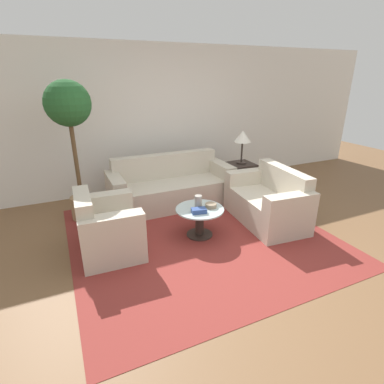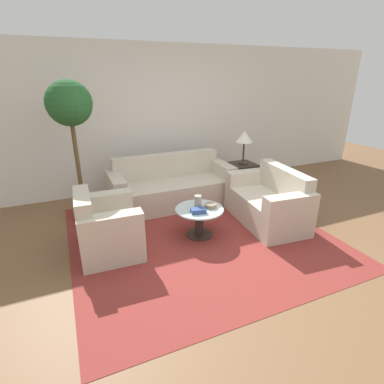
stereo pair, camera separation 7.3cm
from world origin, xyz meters
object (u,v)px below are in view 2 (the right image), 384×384
armchair (105,230)px  coffee_table (199,218)px  sofa_main (171,188)px  potted_plant (72,120)px  loveseat (270,204)px  vase (198,202)px  bowl (211,206)px  book_stack (198,211)px  table_lamp (244,138)px

armchair → coffee_table: armchair is taller
sofa_main → potted_plant: size_ratio=1.01×
loveseat → vase: loveseat is taller
armchair → bowl: (1.38, -0.14, 0.14)m
loveseat → coffee_table: size_ratio=2.11×
sofa_main → potted_plant: (-1.42, 0.03, 1.20)m
loveseat → book_stack: 1.22m
bowl → potted_plant: bearing=140.9°
bowl → loveseat: bearing=0.4°
sofa_main → potted_plant: bearing=178.7°
sofa_main → vase: 1.20m
table_lamp → potted_plant: potted_plant is taller
vase → bowl: bearing=-11.9°
armchair → bowl: size_ratio=6.06×
bowl → book_stack: bearing=-158.7°
sofa_main → bowl: bearing=-84.1°
sofa_main → potted_plant: potted_plant is taller
vase → bowl: 0.19m
book_stack → table_lamp: bearing=52.9°
sofa_main → book_stack: sofa_main is taller
loveseat → sofa_main: bearing=-132.4°
loveseat → table_lamp: 1.47m
coffee_table → book_stack: 0.22m
vase → book_stack: 0.15m
coffee_table → vase: size_ratio=3.51×
potted_plant → vase: potted_plant is taller
coffee_table → bowl: size_ratio=4.27×
potted_plant → book_stack: (1.32, -1.34, -1.05)m
armchair → vase: 1.23m
coffee_table → potted_plant: size_ratio=0.32×
table_lamp → sofa_main: bearing=-179.1°
loveseat → book_stack: size_ratio=6.58×
loveseat → book_stack: loveseat is taller
armchair → coffee_table: 1.23m
sofa_main → book_stack: (-0.10, -1.31, 0.15)m
sofa_main → table_lamp: 1.59m
armchair → coffee_table: size_ratio=1.42×
potted_plant → bowl: (1.54, -1.25, -1.05)m
coffee_table → bowl: (0.15, -0.03, 0.17)m
sofa_main → armchair: size_ratio=2.20×
table_lamp → potted_plant: 2.87m
sofa_main → armchair: 1.65m
armchair → coffee_table: (1.23, -0.12, -0.03)m
loveseat → potted_plant: (-2.53, 1.25, 1.20)m
sofa_main → loveseat: (1.12, -1.21, 0.00)m
loveseat → book_stack: bearing=-80.6°
table_lamp → bowl: table_lamp is taller
loveseat → table_lamp: bearing=171.4°
armchair → vase: armchair is taller
armchair → coffee_table: bearing=-93.4°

